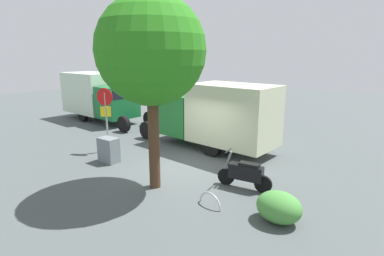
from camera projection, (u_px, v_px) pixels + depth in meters
name	position (u px, v px, depth m)	size (l,w,h in m)	color
ground_plane	(184.00, 168.00, 11.53)	(60.00, 60.00, 0.00)	#474F4F
box_truck_near	(215.00, 114.00, 13.62)	(6.85, 2.25, 2.99)	black
box_truck_far	(99.00, 95.00, 19.64)	(7.03, 2.21, 3.05)	black
motorcycle	(245.00, 173.00, 9.68)	(1.80, 0.66, 1.20)	black
stop_sign	(106.00, 110.00, 13.12)	(0.71, 0.33, 2.83)	#9E9EA3
street_tree	(151.00, 51.00, 8.94)	(3.30, 3.30, 5.98)	#47301E
utility_cabinet	(109.00, 150.00, 12.12)	(0.79, 0.52, 1.00)	slate
bike_rack_hoop	(210.00, 206.00, 8.66)	(0.85, 0.85, 0.05)	#B7B7BC
shrub_near_sign	(279.00, 207.00, 7.78)	(1.18, 0.97, 0.81)	#44873A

